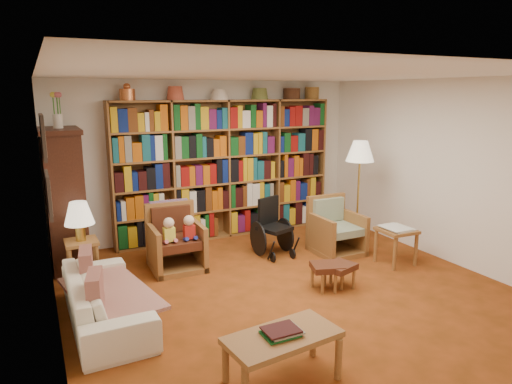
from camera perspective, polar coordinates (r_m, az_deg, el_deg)
floor at (r=5.59m, az=3.91°, el=-12.08°), size 5.00×5.00×0.00m
ceiling at (r=5.10m, az=4.33°, el=14.47°), size 5.00×5.00×0.00m
wall_back at (r=7.43m, az=-5.66°, el=4.07°), size 5.00×0.00×5.00m
wall_front at (r=3.36m, az=26.25°, el=-7.25°), size 5.00×0.00×5.00m
wall_left at (r=4.52m, az=-24.49°, el=-2.31°), size 0.00×5.00×5.00m
wall_right at (r=6.79m, az=22.67°, el=2.41°), size 0.00×5.00×5.00m
bookshelf at (r=7.36m, az=-3.71°, el=3.40°), size 3.60×0.30×2.42m
curio_cabinet at (r=6.54m, az=-22.79°, el=-0.59°), size 0.50×0.95×2.40m
framed_pictures at (r=4.74m, az=-24.76°, el=2.94°), size 0.03×0.52×0.97m
sofa at (r=5.01m, az=-18.28°, el=-12.47°), size 1.77×0.71×0.51m
sofa_throw at (r=5.00m, az=-17.73°, el=-11.95°), size 0.94×1.44×0.04m
cushion_left at (r=5.25m, az=-20.40°, el=-9.19°), size 0.18×0.41×0.40m
cushion_right at (r=4.60m, az=-19.43°, el=-12.19°), size 0.20×0.41×0.40m
side_table_lamp at (r=6.03m, az=-20.91°, el=-7.00°), size 0.38×0.38×0.54m
table_lamp at (r=5.90m, az=-21.26°, el=-2.64°), size 0.35×0.35×0.48m
armchair_leather at (r=6.25m, az=-10.15°, el=-6.07°), size 0.70×0.75×0.87m
armchair_sage at (r=6.84m, az=9.66°, el=-4.82°), size 0.66×0.68×0.82m
wheelchair at (r=6.65m, az=2.02°, el=-4.60°), size 0.51×0.66×0.82m
floor_lamp at (r=7.05m, az=12.87°, el=4.47°), size 0.43×0.43×1.60m
side_table_papers at (r=6.51m, az=17.14°, el=-5.14°), size 0.47×0.47×0.53m
footstool_a at (r=5.57m, az=8.89°, el=-9.44°), size 0.45×0.41×0.31m
footstool_b at (r=5.62m, az=10.41°, el=-9.37°), size 0.43×0.39×0.30m
coffee_table at (r=3.86m, az=3.34°, el=-18.04°), size 0.98×0.56×0.46m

